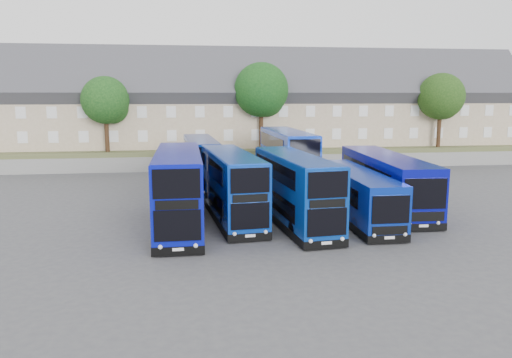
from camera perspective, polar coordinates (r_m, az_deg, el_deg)
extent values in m
plane|color=#424247|center=(29.16, 3.99, -5.92)|extent=(120.00, 120.00, 0.00)
cube|color=slate|center=(52.29, -1.34, 1.88)|extent=(70.00, 0.40, 1.50)
cube|color=#515831|center=(62.13, -2.38, 3.34)|extent=(80.00, 20.00, 2.00)
cube|color=tan|center=(60.37, -25.47, 6.04)|extent=(6.00, 8.00, 6.00)
cube|color=#36363B|center=(60.30, -25.67, 8.89)|extent=(6.00, 10.40, 10.40)
cube|color=brown|center=(60.00, -24.55, 12.64)|extent=(0.60, 0.90, 1.40)
cube|color=tan|center=(58.84, -19.86, 6.34)|extent=(6.00, 8.00, 6.00)
cube|color=#36363B|center=(58.77, -20.03, 9.25)|extent=(6.00, 10.40, 10.40)
cube|color=brown|center=(58.62, -18.78, 13.08)|extent=(0.60, 0.90, 1.40)
cube|color=tan|center=(57.89, -14.01, 6.57)|extent=(6.00, 8.00, 6.00)
cube|color=#36363B|center=(57.82, -14.13, 9.54)|extent=(6.00, 10.40, 10.40)
cube|color=brown|center=(57.82, -12.78, 13.41)|extent=(0.60, 0.90, 1.40)
cube|color=tan|center=(57.56, -8.02, 6.75)|extent=(6.00, 8.00, 6.00)
cube|color=#36363B|center=(57.49, -8.10, 9.74)|extent=(6.00, 10.40, 10.40)
cube|color=brown|center=(57.64, -6.65, 13.59)|extent=(0.60, 0.90, 1.40)
cube|color=tan|center=(57.85, -2.03, 6.85)|extent=(6.00, 8.00, 6.00)
cube|color=#36363B|center=(57.78, -2.05, 9.82)|extent=(6.00, 10.40, 10.40)
cube|color=brown|center=(58.09, -0.56, 13.62)|extent=(0.60, 0.90, 1.40)
cube|color=tan|center=(58.75, 3.84, 6.88)|extent=(6.00, 8.00, 6.00)
cube|color=#36363B|center=(58.68, 3.88, 9.81)|extent=(6.00, 10.40, 10.40)
cube|color=brown|center=(59.14, 5.39, 13.51)|extent=(0.60, 0.90, 1.40)
cube|color=tan|center=(60.24, 9.48, 6.84)|extent=(6.00, 8.00, 6.00)
cube|color=#36363B|center=(60.18, 9.56, 9.69)|extent=(6.00, 10.40, 10.40)
cube|color=brown|center=(60.77, 11.06, 13.27)|extent=(0.60, 0.90, 1.40)
cube|color=tan|center=(62.28, 14.80, 6.74)|extent=(6.00, 8.00, 6.00)
cube|color=#36363B|center=(62.21, 14.92, 9.50)|extent=(6.00, 10.40, 10.40)
cube|color=brown|center=(62.93, 16.37, 12.93)|extent=(0.60, 0.90, 1.40)
cube|color=tan|center=(64.81, 19.74, 6.60)|extent=(6.00, 8.00, 6.00)
cube|color=#36363B|center=(64.75, 19.89, 9.24)|extent=(6.00, 10.40, 10.40)
cube|color=brown|center=(65.57, 21.28, 12.53)|extent=(0.60, 0.90, 1.40)
cube|color=tan|center=(67.77, 24.28, 6.42)|extent=(6.00, 8.00, 6.00)
cube|color=#36363B|center=(67.72, 24.45, 8.95)|extent=(6.00, 10.40, 10.40)
cube|color=brown|center=(68.64, 25.77, 12.07)|extent=(0.60, 0.90, 1.40)
cube|color=#0911A7|center=(29.69, -8.84, -0.93)|extent=(2.59, 11.26, 4.15)
cube|color=black|center=(30.15, -8.73, -4.90)|extent=(2.63, 11.30, 0.45)
cube|color=black|center=(24.35, -8.96, -5.29)|extent=(2.26, 0.07, 1.53)
cube|color=black|center=(23.91, -9.09, -0.55)|extent=(2.26, 0.07, 1.43)
cylinder|color=black|center=(26.83, -11.25, -6.36)|extent=(0.30, 1.00, 1.00)
cube|color=#0833A0|center=(31.27, -2.80, -0.57)|extent=(3.41, 10.69, 3.85)
cube|color=black|center=(31.68, -2.77, -4.09)|extent=(3.45, 10.73, 0.45)
cube|color=black|center=(26.37, -0.66, -4.25)|extent=(2.08, 0.27, 1.43)
cube|color=black|center=(25.98, -0.67, -0.16)|extent=(2.08, 0.27, 1.34)
cylinder|color=black|center=(28.54, -3.71, -5.22)|extent=(0.40, 1.02, 1.00)
cube|color=#083394|center=(30.05, 4.48, -1.00)|extent=(3.42, 10.71, 3.86)
cube|color=black|center=(30.48, 4.43, -4.66)|extent=(3.46, 10.75, 0.45)
cube|color=black|center=(25.36, 8.13, -4.91)|extent=(2.09, 0.27, 1.43)
cube|color=black|center=(24.95, 8.23, -0.65)|extent=(2.09, 0.27, 1.34)
cylinder|color=black|center=(27.30, 4.31, -5.92)|extent=(0.40, 1.02, 1.00)
cube|color=navy|center=(42.50, -6.28, 2.04)|extent=(2.95, 10.39, 3.76)
cube|color=black|center=(42.80, -6.23, -0.52)|extent=(2.99, 10.44, 0.45)
cube|color=black|center=(37.53, -5.57, -0.17)|extent=(2.03, 0.18, 1.40)
cube|color=black|center=(37.26, -5.61, 2.66)|extent=(2.03, 0.18, 1.31)
cylinder|color=black|center=(39.80, -7.32, -1.02)|extent=(0.36, 1.02, 1.00)
cube|color=#092CA5|center=(43.42, 3.60, 2.62)|extent=(3.01, 11.78, 4.33)
cube|color=black|center=(43.75, 3.57, -0.26)|extent=(3.05, 11.82, 0.45)
cube|color=black|center=(37.89, 5.59, 0.24)|extent=(2.36, 0.13, 1.60)
cube|color=black|center=(37.61, 5.64, 3.44)|extent=(2.36, 0.13, 1.49)
cylinder|color=black|center=(39.95, 3.10, -0.92)|extent=(0.33, 1.01, 1.00)
cube|color=#082597|center=(32.04, 11.32, -1.52)|extent=(2.40, 11.20, 2.73)
cube|color=black|center=(32.34, 11.24, -3.98)|extent=(2.44, 11.24, 0.45)
cube|color=black|center=(26.86, 15.16, -3.39)|extent=(2.03, 0.07, 1.49)
cylinder|color=black|center=(28.86, 11.48, -5.23)|extent=(0.31, 1.00, 1.00)
cube|color=#070A8B|center=(35.92, 14.55, 0.02)|extent=(3.43, 13.42, 3.31)
cube|color=black|center=(36.24, 14.44, -2.63)|extent=(3.47, 13.46, 0.45)
cube|color=black|center=(29.77, 18.81, -1.61)|extent=(2.47, 0.18, 1.77)
cylinder|color=black|center=(31.70, 14.98, -4.03)|extent=(0.35, 1.01, 1.00)
cylinder|color=#382314|center=(53.27, -16.68, 5.00)|extent=(0.44, 0.44, 3.75)
sphere|color=black|center=(53.13, -16.85, 8.63)|extent=(4.80, 4.80, 4.80)
sphere|color=black|center=(53.45, -16.11, 7.86)|extent=(3.30, 3.30, 3.30)
cylinder|color=#382314|center=(53.67, 0.60, 5.84)|extent=(0.44, 0.44, 4.50)
sphere|color=#0E3611|center=(53.56, 0.60, 10.16)|extent=(5.76, 5.76, 5.76)
sphere|color=#0E3611|center=(54.04, 1.18, 9.20)|extent=(3.96, 3.96, 3.96)
cylinder|color=#382314|center=(59.51, 20.18, 5.38)|extent=(0.44, 0.44, 4.00)
sphere|color=#16350E|center=(59.39, 20.38, 8.84)|extent=(5.12, 5.12, 5.12)
sphere|color=#16350E|center=(60.03, 20.67, 8.07)|extent=(3.52, 3.52, 3.52)
cylinder|color=#382314|center=(68.51, 21.92, 5.87)|extent=(0.44, 0.44, 4.25)
sphere|color=#0E340F|center=(68.41, 22.12, 9.06)|extent=(5.44, 5.44, 5.44)
sphere|color=#0E340F|center=(69.06, 22.35, 8.34)|extent=(3.74, 3.74, 3.74)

